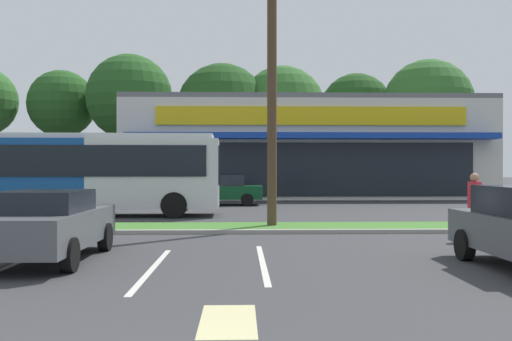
{
  "coord_description": "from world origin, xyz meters",
  "views": [
    {
      "loc": [
        1.6,
        -3.72,
        1.89
      ],
      "look_at": [
        2.19,
        18.1,
        1.82
      ],
      "focal_mm": 40.02,
      "sensor_mm": 36.0,
      "label": 1
    }
  ],
  "objects_px": {
    "utility_pole": "(268,49)",
    "car_1": "(223,190)",
    "car_2": "(48,224)",
    "pedestrian_near_bench": "(475,206)",
    "city_bus": "(78,172)"
  },
  "relations": [
    {
      "from": "utility_pole",
      "to": "car_1",
      "type": "bearing_deg",
      "value": 98.48
    },
    {
      "from": "utility_pole",
      "to": "car_2",
      "type": "xyz_separation_m",
      "value": [
        -4.78,
        -6.07,
        -4.89
      ]
    },
    {
      "from": "utility_pole",
      "to": "pedestrian_near_bench",
      "type": "distance_m",
      "value": 7.72
    },
    {
      "from": "city_bus",
      "to": "car_2",
      "type": "bearing_deg",
      "value": -78.33
    },
    {
      "from": "city_bus",
      "to": "car_2",
      "type": "xyz_separation_m",
      "value": [
        2.53,
        -11.07,
        -1.01
      ]
    },
    {
      "from": "car_1",
      "to": "pedestrian_near_bench",
      "type": "height_order",
      "value": "pedestrian_near_bench"
    },
    {
      "from": "pedestrian_near_bench",
      "to": "car_1",
      "type": "bearing_deg",
      "value": 38.25
    },
    {
      "from": "car_2",
      "to": "pedestrian_near_bench",
      "type": "height_order",
      "value": "pedestrian_near_bench"
    },
    {
      "from": "car_1",
      "to": "pedestrian_near_bench",
      "type": "bearing_deg",
      "value": 116.02
    },
    {
      "from": "utility_pole",
      "to": "city_bus",
      "type": "relative_size",
      "value": 0.94
    },
    {
      "from": "utility_pole",
      "to": "pedestrian_near_bench",
      "type": "bearing_deg",
      "value": -27.88
    },
    {
      "from": "car_1",
      "to": "utility_pole",
      "type": "bearing_deg",
      "value": 98.48
    },
    {
      "from": "utility_pole",
      "to": "car_1",
      "type": "relative_size",
      "value": 2.57
    },
    {
      "from": "city_bus",
      "to": "utility_pole",
      "type": "bearing_deg",
      "value": -35.54
    },
    {
      "from": "car_1",
      "to": "car_2",
      "type": "height_order",
      "value": "car_1"
    }
  ]
}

